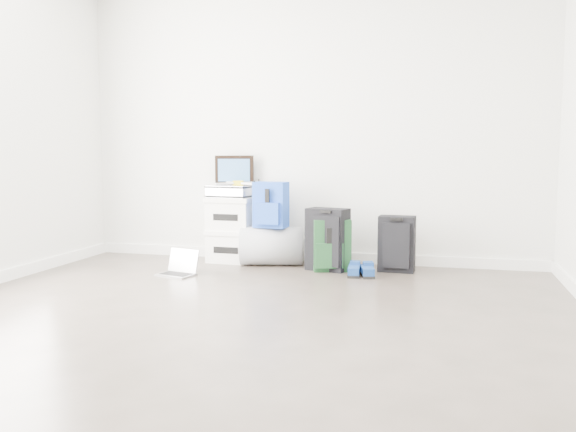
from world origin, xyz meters
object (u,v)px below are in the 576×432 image
(briefcase, at_px, (231,191))
(laptop, at_px, (179,269))
(duffel_bag, at_px, (272,246))
(large_suitcase, at_px, (327,239))
(carry_on, at_px, (397,244))
(boxes_stack, at_px, (232,229))

(briefcase, xyz_separation_m, laptop, (-0.23, -0.73, -0.64))
(duffel_bag, xyz_separation_m, laptop, (-0.66, -0.65, -0.13))
(laptop, bearing_deg, briefcase, 87.91)
(briefcase, distance_m, laptop, 1.00)
(briefcase, relative_size, large_suitcase, 0.72)
(carry_on, relative_size, laptop, 1.42)
(boxes_stack, relative_size, large_suitcase, 1.12)
(briefcase, distance_m, large_suitcase, 1.09)
(large_suitcase, height_order, carry_on, large_suitcase)
(briefcase, relative_size, laptop, 1.14)
(boxes_stack, height_order, carry_on, boxes_stack)
(briefcase, height_order, carry_on, briefcase)
(laptop, bearing_deg, large_suitcase, 38.60)
(briefcase, bearing_deg, large_suitcase, -3.05)
(briefcase, bearing_deg, duffel_bag, -2.09)
(briefcase, relative_size, duffel_bag, 0.69)
(boxes_stack, bearing_deg, briefcase, 92.07)
(boxes_stack, height_order, large_suitcase, boxes_stack)
(large_suitcase, height_order, laptop, large_suitcase)
(boxes_stack, xyz_separation_m, briefcase, (0.00, 0.00, 0.37))
(large_suitcase, relative_size, laptop, 1.59)
(duffel_bag, relative_size, laptop, 1.66)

